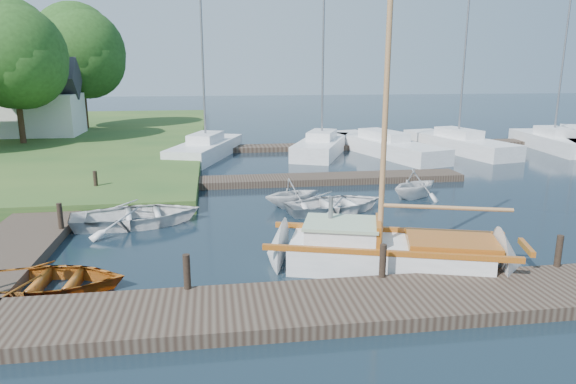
{
  "coord_description": "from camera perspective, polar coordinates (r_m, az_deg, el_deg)",
  "views": [
    {
      "loc": [
        -2.33,
        -15.8,
        5.1
      ],
      "look_at": [
        0.0,
        0.0,
        1.2
      ],
      "focal_mm": 32.0,
      "sensor_mm": 36.0,
      "label": 1
    }
  ],
  "objects": [
    {
      "name": "pontoon",
      "position": [
        34.46,
        12.71,
        5.13
      ],
      "size": [
        30.0,
        1.6,
        0.3
      ],
      "primitive_type": "cube",
      "color": "#32251D",
      "rests_on": "ground"
    },
    {
      "name": "dinghy",
      "position": [
        13.28,
        -25.25,
        -8.54
      ],
      "size": [
        3.7,
        2.75,
        0.73
      ],
      "primitive_type": "imported",
      "rotation": [
        0.0,
        0.0,
        1.51
      ],
      "color": "#87550E",
      "rests_on": "ground"
    },
    {
      "name": "sailboat",
      "position": [
        13.68,
        11.63,
        -6.91
      ],
      "size": [
        7.41,
        3.97,
        9.83
      ],
      "rotation": [
        0.0,
        0.0,
        -0.3
      ],
      "color": "silver",
      "rests_on": "ground"
    },
    {
      "name": "tree_3",
      "position": [
        35.81,
        -28.23,
        13.28
      ],
      "size": [
        6.41,
        6.38,
        8.74
      ],
      "color": "#332114",
      "rests_on": "shore"
    },
    {
      "name": "mooring_post_3",
      "position": [
        14.33,
        27.87,
        -5.81
      ],
      "size": [
        0.16,
        0.16,
        0.8
      ],
      "primitive_type": "cylinder",
      "color": "black",
      "rests_on": "near_dock"
    },
    {
      "name": "tree_7",
      "position": [
        42.96,
        -22.11,
        14.22
      ],
      "size": [
        6.83,
        6.83,
        9.38
      ],
      "color": "#332114",
      "rests_on": "shore"
    },
    {
      "name": "marina_boat_6",
      "position": [
        36.69,
        27.39,
        5.08
      ],
      "size": [
        2.99,
        7.77,
        9.75
      ],
      "rotation": [
        0.0,
        0.0,
        1.46
      ],
      "color": "silver",
      "rests_on": "ground"
    },
    {
      "name": "marina_boat_0",
      "position": [
        30.12,
        -9.1,
        4.89
      ],
      "size": [
        4.56,
        7.92,
        10.33
      ],
      "rotation": [
        0.0,
        0.0,
        1.24
      ],
      "color": "silver",
      "rests_on": "ground"
    },
    {
      "name": "tender_d",
      "position": [
        21.07,
        13.98,
        1.07
      ],
      "size": [
        3.1,
        2.97,
        1.26
      ],
      "primitive_type": "imported",
      "rotation": [
        0.0,
        0.0,
        2.08
      ],
      "color": "silver",
      "rests_on": "ground"
    },
    {
      "name": "mooring_post_2",
      "position": [
        12.27,
        10.49,
        -7.52
      ],
      "size": [
        0.16,
        0.16,
        0.8
      ],
      "primitive_type": "cylinder",
      "color": "black",
      "rests_on": "near_dock"
    },
    {
      "name": "tender_b",
      "position": [
        19.18,
        0.51,
        0.11
      ],
      "size": [
        2.73,
        2.54,
        1.17
      ],
      "primitive_type": "imported",
      "rotation": [
        0.0,
        0.0,
        1.9
      ],
      "color": "silver",
      "rests_on": "ground"
    },
    {
      "name": "mooring_post_1",
      "position": [
        11.68,
        -11.17,
        -8.68
      ],
      "size": [
        0.16,
        0.16,
        0.8
      ],
      "primitive_type": "cylinder",
      "color": "black",
      "rests_on": "near_dock"
    },
    {
      "name": "mooring_post_5",
      "position": [
        21.76,
        -20.6,
        1.17
      ],
      "size": [
        0.16,
        0.16,
        0.8
      ],
      "primitive_type": "cylinder",
      "color": "black",
      "rests_on": "left_dock"
    },
    {
      "name": "tender_c",
      "position": [
        18.61,
        5.31,
        -1.03
      ],
      "size": [
        4.14,
        3.34,
        0.76
      ],
      "primitive_type": "imported",
      "rotation": [
        0.0,
        0.0,
        1.79
      ],
      "color": "silver",
      "rests_on": "ground"
    },
    {
      "name": "left_dock",
      "position": [
        19.32,
        -25.16,
        -2.46
      ],
      "size": [
        2.2,
        18.0,
        0.3
      ],
      "primitive_type": "cube",
      "color": "#32251D",
      "rests_on": "ground"
    },
    {
      "name": "mooring_post_4",
      "position": [
        17.05,
        -23.99,
        -2.45
      ],
      "size": [
        0.16,
        0.16,
        0.8
      ],
      "primitive_type": "cylinder",
      "color": "black",
      "rests_on": "left_dock"
    },
    {
      "name": "marina_boat_2",
      "position": [
        30.94,
        3.76,
        5.3
      ],
      "size": [
        4.89,
        7.58,
        12.02
      ],
      "rotation": [
        0.0,
        0.0,
        1.17
      ],
      "color": "silver",
      "rests_on": "ground"
    },
    {
      "name": "ground",
      "position": [
        16.76,
        -0.0,
        -3.99
      ],
      "size": [
        160.0,
        160.0,
        0.0
      ],
      "primitive_type": "plane",
      "color": "black",
      "rests_on": "ground"
    },
    {
      "name": "near_dock",
      "position": [
        11.22,
        4.59,
        -12.49
      ],
      "size": [
        18.0,
        2.2,
        0.3
      ],
      "primitive_type": "cube",
      "color": "#32251D",
      "rests_on": "ground"
    },
    {
      "name": "marina_boat_4",
      "position": [
        33.61,
        18.35,
        5.27
      ],
      "size": [
        3.99,
        9.03,
        11.12
      ],
      "rotation": [
        0.0,
        0.0,
        1.78
      ],
      "color": "silver",
      "rests_on": "ground"
    },
    {
      "name": "marina_boat_3",
      "position": [
        31.41,
        10.52,
        5.21
      ],
      "size": [
        4.87,
        10.01,
        12.89
      ],
      "rotation": [
        0.0,
        0.0,
        1.86
      ],
      "color": "silver",
      "rests_on": "ground"
    },
    {
      "name": "tender_a",
      "position": [
        17.67,
        -16.48,
        -2.18
      ],
      "size": [
        4.6,
        3.63,
        0.86
      ],
      "primitive_type": "imported",
      "rotation": [
        0.0,
        0.0,
        1.74
      ],
      "color": "silver",
      "rests_on": "ground"
    },
    {
      "name": "far_dock",
      "position": [
        23.25,
        2.54,
        1.41
      ],
      "size": [
        14.0,
        1.6,
        0.3
      ],
      "primitive_type": "cube",
      "color": "#32251D",
      "rests_on": "ground"
    },
    {
      "name": "house_c",
      "position": [
        39.64,
        -25.82,
        8.73
      ],
      "size": [
        5.25,
        4.0,
        5.28
      ],
      "color": "white",
      "rests_on": "shore"
    }
  ]
}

